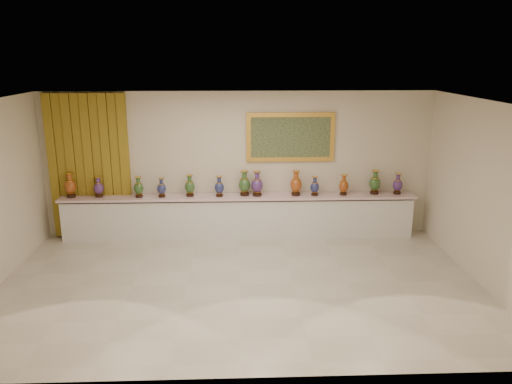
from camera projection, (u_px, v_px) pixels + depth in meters
ground at (240, 284)px, 8.31m from camera, size 8.00×8.00×0.00m
room at (122, 162)px, 10.15m from camera, size 8.00×8.00×8.00m
counter at (239, 217)px, 10.38m from camera, size 7.28×0.48×0.90m
vase_0 at (70, 186)px, 10.07m from camera, size 0.25×0.25×0.51m
vase_1 at (99, 188)px, 10.10m from camera, size 0.22×0.22×0.43m
vase_2 at (139, 188)px, 10.08m from camera, size 0.25×0.25×0.43m
vase_3 at (162, 188)px, 10.10m from camera, size 0.24×0.24×0.40m
vase_4 at (190, 187)px, 10.15m from camera, size 0.22×0.22×0.45m
vase_5 at (219, 187)px, 10.14m from camera, size 0.21×0.21×0.42m
vase_6 at (244, 184)px, 10.20m from camera, size 0.25×0.25×0.52m
vase_7 at (257, 185)px, 10.17m from camera, size 0.32×0.32×0.52m
vase_8 at (296, 184)px, 10.21m from camera, size 0.28×0.28×0.52m
vase_9 at (315, 187)px, 10.21m from camera, size 0.24×0.24×0.40m
vase_10 at (344, 186)px, 10.25m from camera, size 0.25×0.25×0.43m
vase_11 at (375, 183)px, 10.32m from camera, size 0.29×0.29×0.50m
vase_12 at (398, 185)px, 10.32m from camera, size 0.27×0.27×0.44m
label_card at (146, 198)px, 10.05m from camera, size 0.10×0.06×0.00m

